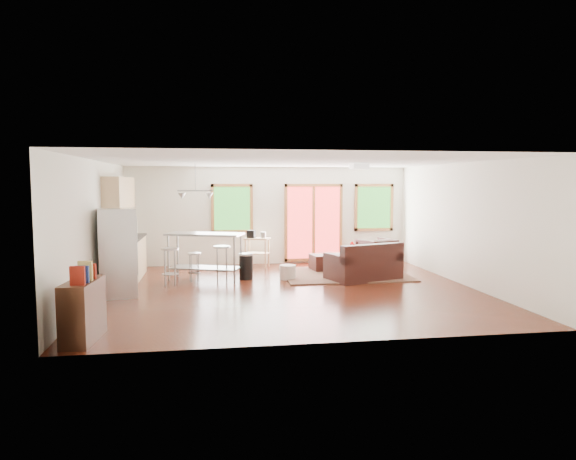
{
  "coord_description": "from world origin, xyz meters",
  "views": [
    {
      "loc": [
        -1.64,
        -10.14,
        2.16
      ],
      "look_at": [
        0.0,
        0.3,
        1.2
      ],
      "focal_mm": 32.0,
      "sensor_mm": 36.0,
      "label": 1
    }
  ],
  "objects": [
    {
      "name": "window_left",
      "position": [
        -1.0,
        3.46,
        1.5
      ],
      "size": [
        1.1,
        0.05,
        1.3
      ],
      "color": "#266121",
      "rests_on": "back_wall"
    },
    {
      "name": "french_doors",
      "position": [
        1.2,
        3.46,
        1.1
      ],
      "size": [
        1.6,
        0.05,
        2.1
      ],
      "color": "red",
      "rests_on": "back_wall"
    },
    {
      "name": "trash_can",
      "position": [
        -0.8,
        1.33,
        0.3
      ],
      "size": [
        0.4,
        0.4,
        0.59
      ],
      "rotation": [
        0.0,
        0.0,
        -0.28
      ],
      "color": "black",
      "rests_on": "floor"
    },
    {
      "name": "bookshelf",
      "position": [
        -3.35,
        -2.89,
        0.44
      ],
      "size": [
        0.45,
        0.97,
        1.11
      ],
      "rotation": [
        0.0,
        0.0,
        -0.09
      ],
      "color": "#391E12",
      "rests_on": "floor"
    },
    {
      "name": "window_right",
      "position": [
        2.9,
        3.46,
        1.5
      ],
      "size": [
        1.1,
        0.05,
        1.3
      ],
      "color": "#266121",
      "rests_on": "back_wall"
    },
    {
      "name": "refrigerator",
      "position": [
        -3.34,
        -0.05,
        0.84
      ],
      "size": [
        0.79,
        0.77,
        1.69
      ],
      "rotation": [
        0.0,
        0.0,
        0.19
      ],
      "color": "#B7BABC",
      "rests_on": "floor"
    },
    {
      "name": "pendant_light",
      "position": [
        -1.9,
        1.5,
        1.9
      ],
      "size": [
        0.8,
        0.18,
        0.79
      ],
      "color": "gray",
      "rests_on": "ceiling"
    },
    {
      "name": "back_wall",
      "position": [
        0.0,
        3.51,
        1.3
      ],
      "size": [
        7.5,
        0.02,
        2.6
      ],
      "primitive_type": "cube",
      "color": "white",
      "rests_on": "ground"
    },
    {
      "name": "bar_stool_a",
      "position": [
        -2.44,
        0.87,
        0.6
      ],
      "size": [
        0.39,
        0.39,
        0.81
      ],
      "rotation": [
        0.0,
        0.0,
        0.02
      ],
      "color": "#B7BABC",
      "rests_on": "floor"
    },
    {
      "name": "bar_stool_b",
      "position": [
        -1.95,
        1.24,
        0.47
      ],
      "size": [
        0.36,
        0.36,
        0.64
      ],
      "rotation": [
        0.0,
        0.0,
        0.21
      ],
      "color": "#B7BABC",
      "rests_on": "floor"
    },
    {
      "name": "island",
      "position": [
        -1.71,
        1.35,
        0.73
      ],
      "size": [
        1.8,
        1.2,
        1.06
      ],
      "rotation": [
        0.0,
        0.0,
        -0.35
      ],
      "color": "#B7BABC",
      "rests_on": "floor"
    },
    {
      "name": "ceiling_flush",
      "position": [
        1.6,
        0.6,
        2.53
      ],
      "size": [
        0.35,
        0.35,
        0.12
      ],
      "primitive_type": "cube",
      "color": "white",
      "rests_on": "ceiling"
    },
    {
      "name": "armchair",
      "position": [
        2.64,
        2.46,
        0.42
      ],
      "size": [
        1.02,
        0.99,
        0.83
      ],
      "primitive_type": "imported",
      "rotation": [
        0.0,
        0.0,
        3.49
      ],
      "color": "black",
      "rests_on": "floor"
    },
    {
      "name": "floor",
      "position": [
        0.0,
        0.0,
        -0.01
      ],
      "size": [
        7.5,
        7.0,
        0.02
      ],
      "primitive_type": "cube",
      "color": "#39140A",
      "rests_on": "ground"
    },
    {
      "name": "ottoman",
      "position": [
        1.19,
        2.19,
        0.2
      ],
      "size": [
        0.67,
        0.67,
        0.4
      ],
      "primitive_type": "cube",
      "rotation": [
        0.0,
        0.0,
        0.12
      ],
      "color": "black",
      "rests_on": "floor"
    },
    {
      "name": "rug",
      "position": [
        1.55,
        1.51,
        0.01
      ],
      "size": [
        2.93,
        2.27,
        0.03
      ],
      "primitive_type": "cube",
      "rotation": [
        0.0,
        0.0,
        -0.02
      ],
      "color": "#4B5A37",
      "rests_on": "floor"
    },
    {
      "name": "cabinets",
      "position": [
        -3.49,
        1.7,
        0.93
      ],
      "size": [
        0.64,
        2.24,
        2.3
      ],
      "color": "tan",
      "rests_on": "floor"
    },
    {
      "name": "left_wall",
      "position": [
        -3.76,
        0.0,
        1.3
      ],
      "size": [
        0.02,
        7.0,
        2.6
      ],
      "primitive_type": "cube",
      "color": "white",
      "rests_on": "ground"
    },
    {
      "name": "coffee_table",
      "position": [
        1.7,
        2.02,
        0.36
      ],
      "size": [
        1.18,
        0.88,
        0.42
      ],
      "rotation": [
        0.0,
        0.0,
        -0.26
      ],
      "color": "#391E12",
      "rests_on": "floor"
    },
    {
      "name": "vase",
      "position": [
        1.85,
        1.91,
        0.52
      ],
      "size": [
        0.2,
        0.21,
        0.34
      ],
      "rotation": [
        0.0,
        0.0,
        -0.02
      ],
      "color": "silver",
      "rests_on": "coffee_table"
    },
    {
      "name": "bar_stool_c",
      "position": [
        -1.34,
        1.17,
        0.59
      ],
      "size": [
        0.38,
        0.38,
        0.79
      ],
      "rotation": [
        0.0,
        0.0,
        -0.01
      ],
      "color": "#B7BABC",
      "rests_on": "floor"
    },
    {
      "name": "pouf",
      "position": [
        0.13,
        1.18,
        0.16
      ],
      "size": [
        0.49,
        0.49,
        0.32
      ],
      "primitive_type": "cylinder",
      "rotation": [
        0.0,
        0.0,
        -0.42
      ],
      "color": "beige",
      "rests_on": "floor"
    },
    {
      "name": "book",
      "position": [
        2.17,
        1.78,
        0.54
      ],
      "size": [
        0.2,
        0.08,
        0.27
      ],
      "primitive_type": "imported",
      "rotation": [
        0.0,
        0.0,
        0.26
      ],
      "color": "maroon",
      "rests_on": "coffee_table"
    },
    {
      "name": "right_wall",
      "position": [
        3.76,
        0.0,
        1.3
      ],
      "size": [
        0.02,
        7.0,
        2.6
      ],
      "primitive_type": "cube",
      "color": "white",
      "rests_on": "ground"
    },
    {
      "name": "cup",
      "position": [
        -1.48,
        1.57,
        1.02
      ],
      "size": [
        0.15,
        0.13,
        0.14
      ],
      "primitive_type": "imported",
      "rotation": [
        0.0,
        0.0,
        -0.2
      ],
      "color": "white",
      "rests_on": "island"
    },
    {
      "name": "ceiling",
      "position": [
        0.0,
        0.0,
        2.61
      ],
      "size": [
        7.5,
        7.0,
        0.02
      ],
      "primitive_type": "cube",
      "color": "white",
      "rests_on": "ground"
    },
    {
      "name": "front_wall",
      "position": [
        0.0,
        -3.51,
        1.3
      ],
      "size": [
        7.5,
        0.02,
        2.6
      ],
      "primitive_type": "cube",
      "color": "white",
      "rests_on": "ground"
    },
    {
      "name": "loveseat",
      "position": [
        1.82,
        0.84,
        0.33
      ],
      "size": [
        1.77,
        1.34,
        0.84
      ],
      "rotation": [
        0.0,
        0.0,
        0.32
      ],
      "color": "black",
      "rests_on": "floor"
    },
    {
      "name": "kitchen_cart",
      "position": [
        -0.4,
        3.03,
        0.65
      ],
      "size": [
        0.73,
        0.61,
        0.95
      ],
      "rotation": [
        0.0,
        0.0,
        -0.39
      ],
      "color": "tan",
      "rests_on": "floor"
    }
  ]
}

